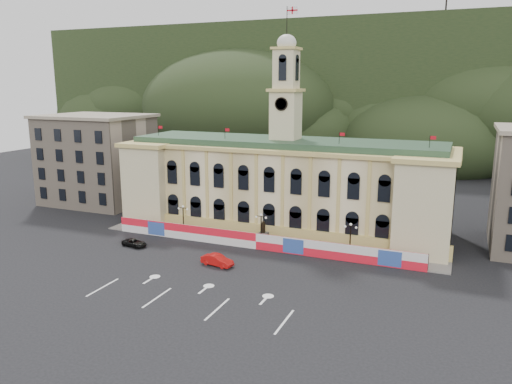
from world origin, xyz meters
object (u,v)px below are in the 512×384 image
at_px(black_suv, 134,243).
at_px(lamp_center, 261,226).
at_px(statue, 263,236).
at_px(red_sedan, 217,260).

bearing_deg(black_suv, lamp_center, -56.28).
bearing_deg(black_suv, statue, -53.70).
height_order(red_sedan, black_suv, red_sedan).
bearing_deg(lamp_center, red_sedan, -102.07).
relative_size(red_sedan, black_suv, 1.11).
xyz_separation_m(statue, red_sedan, (-2.28, -11.67, -0.41)).
relative_size(statue, lamp_center, 0.72).
bearing_deg(statue, red_sedan, -101.06).
distance_m(statue, red_sedan, 11.89).
distance_m(lamp_center, red_sedan, 11.15).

